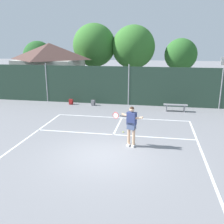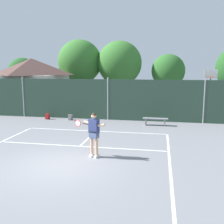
% 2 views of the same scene
% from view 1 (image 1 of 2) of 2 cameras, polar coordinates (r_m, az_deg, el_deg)
% --- Properties ---
extents(ground_plane, '(120.00, 120.00, 0.00)m').
position_cam_1_polar(ground_plane, '(10.55, -2.04, -9.86)').
color(ground_plane, gray).
extents(court_markings, '(8.30, 11.10, 0.01)m').
position_cam_1_polar(court_markings, '(11.13, -1.32, -8.45)').
color(court_markings, white).
rests_on(court_markings, ground).
extents(chainlink_fence, '(26.09, 0.09, 3.02)m').
position_cam_1_polar(chainlink_fence, '(18.68, 3.82, 5.96)').
color(chainlink_fence, '#284233').
rests_on(chainlink_fence, ground).
extents(clubhouse_building, '(5.84, 5.56, 4.53)m').
position_cam_1_polar(clubhouse_building, '(25.10, -13.90, 10.07)').
color(clubhouse_building, beige).
rests_on(clubhouse_building, ground).
extents(treeline_backdrop, '(26.18, 4.11, 6.57)m').
position_cam_1_polar(treeline_backdrop, '(26.98, 7.21, 13.93)').
color(treeline_backdrop, brown).
rests_on(treeline_backdrop, ground).
extents(tennis_player, '(1.40, 0.44, 1.85)m').
position_cam_1_polar(tennis_player, '(11.07, 4.43, -2.48)').
color(tennis_player, silver).
rests_on(tennis_player, ground).
extents(tennis_ball, '(0.07, 0.07, 0.07)m').
position_cam_1_polar(tennis_ball, '(13.09, 2.57, -4.56)').
color(tennis_ball, '#CCE033').
rests_on(tennis_ball, ground).
extents(backpack_red, '(0.30, 0.26, 0.46)m').
position_cam_1_polar(backpack_red, '(19.25, -9.36, 2.29)').
color(backpack_red, maroon).
rests_on(backpack_red, ground).
extents(backpack_grey, '(0.30, 0.28, 0.46)m').
position_cam_1_polar(backpack_grey, '(18.77, -4.35, 2.11)').
color(backpack_grey, slate).
rests_on(backpack_grey, ground).
extents(courtside_bench, '(1.60, 0.36, 0.48)m').
position_cam_1_polar(courtside_bench, '(17.55, 14.29, 1.29)').
color(courtside_bench, gray).
rests_on(courtside_bench, ground).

